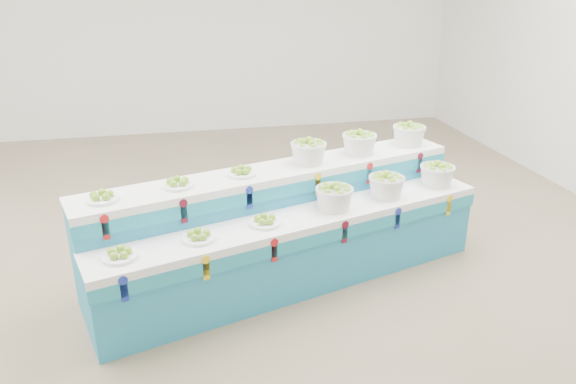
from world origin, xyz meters
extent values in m
plane|color=#706247|center=(0.00, 0.00, 0.00)|extent=(10.00, 10.00, 0.00)
plane|color=silver|center=(0.00, 5.00, 2.00)|extent=(10.00, 0.00, 10.00)
cylinder|color=white|center=(-0.61, -1.02, 0.77)|extent=(0.33, 0.33, 0.09)
cylinder|color=white|center=(0.00, -0.84, 0.77)|extent=(0.33, 0.33, 0.09)
cylinder|color=white|center=(0.57, -0.67, 0.77)|extent=(0.33, 0.33, 0.09)
cylinder|color=white|center=(-0.74, -0.57, 1.07)|extent=(0.33, 0.33, 0.09)
cylinder|color=white|center=(-0.13, -0.39, 1.07)|extent=(0.33, 0.33, 0.09)
cylinder|color=white|center=(0.44, -0.22, 1.07)|extent=(0.33, 0.33, 0.09)
camera|label=1|loc=(-0.14, -4.85, 2.75)|focal=34.05mm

